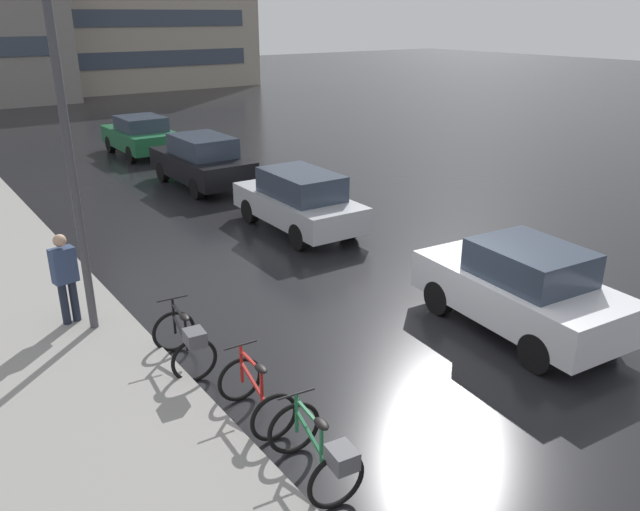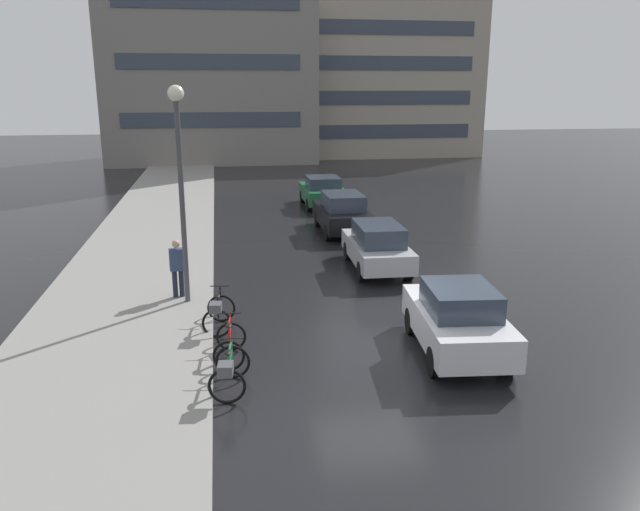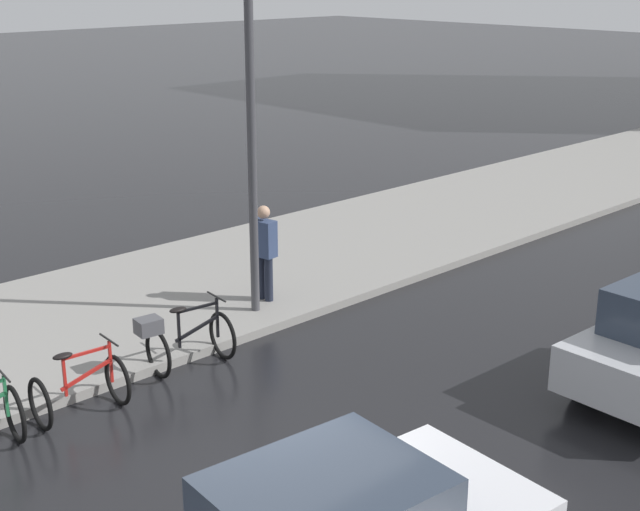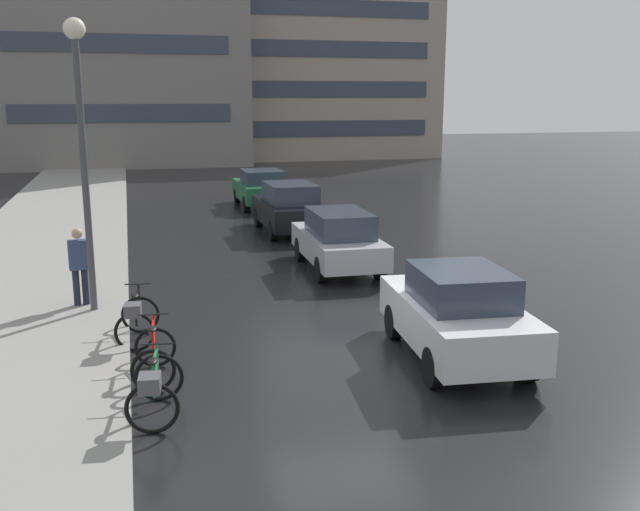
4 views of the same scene
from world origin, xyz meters
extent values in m
plane|color=black|center=(0.00, 0.00, 0.00)|extent=(140.00, 140.00, 0.00)
cube|color=gray|center=(-6.00, 10.00, 0.07)|extent=(4.80, 60.00, 0.14)
torus|color=black|center=(-3.18, -1.15, 0.37)|extent=(0.73, 0.15, 0.73)
torus|color=black|center=(-3.32, -2.22, 0.37)|extent=(0.73, 0.15, 0.73)
cube|color=#237042|center=(-3.27, -1.87, 0.62)|extent=(0.04, 0.04, 0.51)
cube|color=#237042|center=(-3.19, -1.23, 0.63)|extent=(0.04, 0.04, 0.53)
cube|color=#237042|center=(-3.23, -1.55, 0.85)|extent=(0.12, 0.65, 0.04)
cube|color=#237042|center=(-3.24, -1.58, 0.57)|extent=(0.13, 0.73, 0.26)
ellipsoid|color=black|center=(-3.27, -1.87, 0.90)|extent=(0.17, 0.28, 0.07)
cylinder|color=black|center=(-3.19, -1.23, 0.92)|extent=(0.50, 0.09, 0.03)
cube|color=#4C4C51|center=(-3.33, -2.33, 0.77)|extent=(0.32, 0.37, 0.22)
torus|color=black|center=(-3.18, 0.27, 0.35)|extent=(0.69, 0.11, 0.69)
torus|color=black|center=(-3.25, -0.78, 0.35)|extent=(0.69, 0.11, 0.69)
cube|color=red|center=(-3.23, -0.44, 0.61)|extent=(0.04, 0.04, 0.52)
cube|color=red|center=(-3.18, 0.19, 0.63)|extent=(0.04, 0.04, 0.58)
cube|color=red|center=(-3.21, -0.12, 0.86)|extent=(0.08, 0.64, 0.04)
cube|color=red|center=(-3.21, -0.15, 0.55)|extent=(0.09, 0.72, 0.26)
ellipsoid|color=black|center=(-3.23, -0.44, 0.90)|extent=(0.16, 0.27, 0.07)
cylinder|color=black|center=(-3.18, 0.19, 0.94)|extent=(0.50, 0.06, 0.03)
torus|color=black|center=(-3.38, 2.16, 0.36)|extent=(0.73, 0.14, 0.73)
torus|color=black|center=(-3.50, 1.11, 0.36)|extent=(0.73, 0.14, 0.73)
cube|color=black|center=(-3.46, 1.45, 0.64)|extent=(0.04, 0.04, 0.55)
cube|color=black|center=(-3.39, 2.08, 0.67)|extent=(0.04, 0.04, 0.61)
cube|color=black|center=(-3.42, 1.77, 0.90)|extent=(0.11, 0.63, 0.04)
cube|color=black|center=(-3.43, 1.74, 0.58)|extent=(0.11, 0.71, 0.26)
ellipsoid|color=black|center=(-3.46, 1.45, 0.94)|extent=(0.17, 0.27, 0.07)
cylinder|color=black|center=(-3.39, 2.08, 0.99)|extent=(0.50, 0.08, 0.03)
cube|color=#4C4C51|center=(-3.51, 1.00, 0.81)|extent=(0.32, 0.37, 0.22)
cube|color=silver|center=(1.87, -0.62, 0.68)|extent=(2.11, 3.93, 0.71)
cube|color=#2D3847|center=(1.86, -0.77, 1.32)|extent=(1.60, 1.93, 0.58)
cylinder|color=black|center=(1.21, 0.62, 0.32)|extent=(0.28, 0.66, 0.64)
cylinder|color=black|center=(2.76, 0.47, 0.32)|extent=(0.28, 0.66, 0.64)
cylinder|color=black|center=(0.99, -1.72, 0.32)|extent=(0.28, 0.66, 0.64)
cylinder|color=black|center=(2.53, -1.86, 0.32)|extent=(0.28, 0.66, 0.64)
cube|color=#B2B5BA|center=(1.75, 6.17, 0.63)|extent=(1.82, 4.08, 0.62)
cube|color=#2D3847|center=(1.74, 6.01, 1.26)|extent=(1.46, 2.27, 0.62)
cylinder|color=black|center=(1.04, 7.44, 0.32)|extent=(0.24, 0.65, 0.64)
cylinder|color=black|center=(2.53, 7.40, 0.32)|extent=(0.24, 0.65, 0.64)
cylinder|color=black|center=(0.96, 4.95, 0.32)|extent=(0.24, 0.65, 0.64)
cylinder|color=black|center=(2.45, 4.90, 0.32)|extent=(0.24, 0.65, 0.64)
cube|color=black|center=(1.67, 11.68, 0.68)|extent=(1.84, 4.26, 0.72)
cube|color=#2D3847|center=(1.67, 11.51, 1.34)|extent=(1.51, 2.21, 0.62)
cylinder|color=black|center=(0.86, 13.00, 0.32)|extent=(0.22, 0.64, 0.64)
cylinder|color=black|center=(2.49, 13.00, 0.32)|extent=(0.22, 0.64, 0.64)
cylinder|color=black|center=(0.85, 10.37, 0.32)|extent=(0.22, 0.64, 0.64)
cylinder|color=black|center=(2.49, 10.36, 0.32)|extent=(0.22, 0.64, 0.64)
cube|color=#1E6038|center=(1.83, 17.52, 0.66)|extent=(1.93, 3.95, 0.68)
cube|color=#2D3847|center=(1.83, 17.36, 1.26)|extent=(1.58, 1.91, 0.52)
cylinder|color=black|center=(0.98, 18.74, 0.32)|extent=(0.22, 0.64, 0.64)
cylinder|color=black|center=(2.69, 18.74, 0.32)|extent=(0.22, 0.64, 0.64)
cylinder|color=black|center=(0.97, 16.30, 0.32)|extent=(0.22, 0.64, 0.64)
cylinder|color=black|center=(2.68, 16.29, 0.32)|extent=(0.22, 0.64, 0.64)
cylinder|color=#1E2333|center=(-4.64, 3.94, 0.46)|extent=(0.14, 0.14, 0.91)
cylinder|color=#1E2333|center=(-4.46, 3.96, 0.46)|extent=(0.14, 0.14, 0.91)
cube|color=navy|center=(-4.55, 3.95, 1.22)|extent=(0.43, 0.30, 0.62)
sphere|color=tan|center=(-4.55, 3.95, 1.67)|extent=(0.22, 0.22, 0.22)
cylinder|color=#424247|center=(-4.29, 3.53, 2.77)|extent=(0.14, 0.14, 5.53)
sphere|color=#F2EACC|center=(-4.29, 3.53, 5.70)|extent=(0.42, 0.42, 0.42)
cube|color=gray|center=(-3.60, 39.00, 9.64)|extent=(16.05, 8.86, 19.27)
cube|color=#333D4C|center=(-3.60, 34.53, 3.47)|extent=(13.16, 0.06, 1.10)
cube|color=#333D4C|center=(-3.60, 34.53, 7.58)|extent=(13.16, 0.06, 1.10)
cube|color=#9E9384|center=(11.05, 42.61, 6.32)|extent=(15.94, 10.18, 12.63)
cube|color=#333D4C|center=(11.05, 37.48, 2.27)|extent=(13.07, 0.06, 1.10)
cube|color=#333D4C|center=(11.05, 37.48, 4.97)|extent=(13.07, 0.06, 1.10)
cube|color=#333D4C|center=(11.05, 37.48, 7.67)|extent=(13.07, 0.06, 1.10)
cube|color=#333D4C|center=(11.05, 37.48, 10.36)|extent=(13.07, 0.06, 1.10)
camera|label=1|loc=(-6.71, -6.66, 5.25)|focal=35.00mm
camera|label=2|loc=(-3.31, -13.13, 5.87)|focal=35.00mm
camera|label=3|loc=(6.36, -5.09, 5.53)|focal=50.00mm
camera|label=4|loc=(-3.44, -11.34, 4.43)|focal=40.00mm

